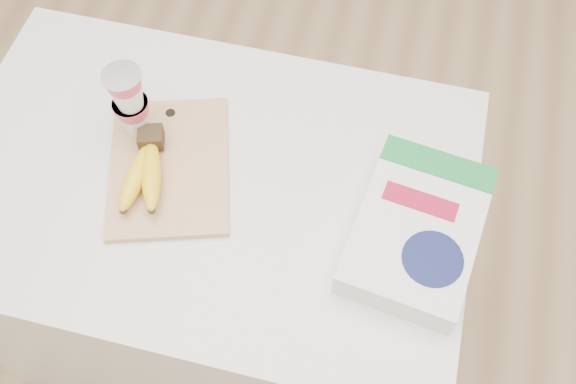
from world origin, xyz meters
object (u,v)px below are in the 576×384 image
(bananas, at_px, (145,170))
(cereal_box, at_px, (417,230))
(yogurt_stack, at_px, (130,101))
(table, at_px, (223,259))
(cutting_board, at_px, (169,167))

(bananas, distance_m, cereal_box, 0.52)
(cereal_box, bearing_deg, bananas, -172.31)
(bananas, relative_size, yogurt_stack, 1.17)
(yogurt_stack, bearing_deg, bananas, -61.88)
(table, bearing_deg, cereal_box, -3.98)
(table, bearing_deg, yogurt_stack, 156.00)
(table, relative_size, bananas, 5.26)
(yogurt_stack, relative_size, cereal_box, 0.50)
(bananas, distance_m, yogurt_stack, 0.13)
(table, xyz_separation_m, cereal_box, (0.42, -0.03, 0.43))
(table, relative_size, yogurt_stack, 6.13)
(yogurt_stack, height_order, cereal_box, yogurt_stack)
(yogurt_stack, distance_m, cereal_box, 0.59)
(table, distance_m, cutting_board, 0.41)
(cutting_board, bearing_deg, bananas, -150.20)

